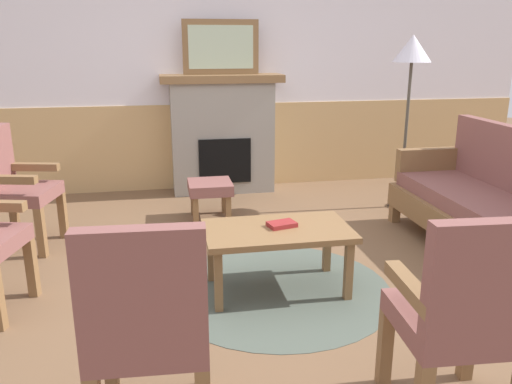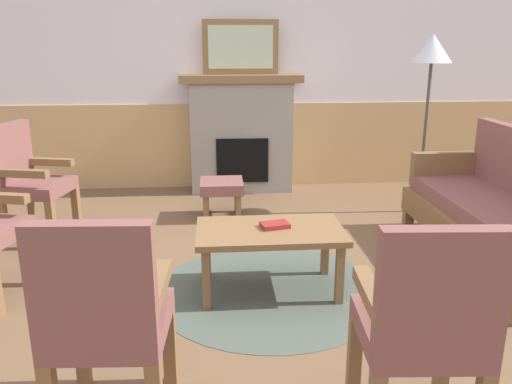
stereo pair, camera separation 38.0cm
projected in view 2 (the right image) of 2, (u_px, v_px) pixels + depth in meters
ground_plane at (260, 281)px, 3.62m from camera, size 14.00×14.00×0.00m
wall_back at (240, 70)px, 5.74m from camera, size 7.20×0.14×2.70m
fireplace at (241, 133)px, 5.69m from camera, size 1.30×0.44×1.28m
framed_picture at (241, 47)px, 5.43m from camera, size 0.80×0.04×0.56m
couch at (499, 213)px, 3.81m from camera, size 0.70×1.80×0.98m
coffee_table at (270, 236)px, 3.39m from camera, size 0.96×0.56×0.44m
round_rug at (270, 289)px, 3.49m from camera, size 1.54×1.54×0.01m
book_on_table at (275, 225)px, 3.39m from camera, size 0.20×0.16×0.03m
footstool at (222, 188)px, 4.87m from camera, size 0.40×0.40×0.36m
armchair_by_window_left at (29, 176)px, 4.29m from camera, size 0.58×0.58×0.98m
armchair_front_left at (425, 321)px, 2.06m from camera, size 0.51×0.51×0.98m
armchair_front_center at (105, 314)px, 2.12m from camera, size 0.51×0.51×0.98m
floor_lamp_by_couch at (432, 60)px, 4.71m from camera, size 0.36×0.36×1.68m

